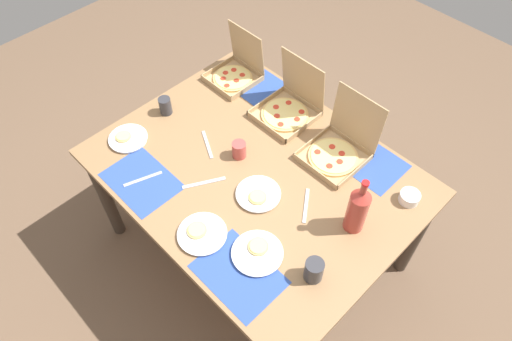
% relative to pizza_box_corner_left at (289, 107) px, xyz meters
% --- Properties ---
extents(ground_plane, '(6.00, 6.00, 0.00)m').
position_rel_pizza_box_corner_left_xyz_m(ground_plane, '(0.16, -0.40, -0.82)').
color(ground_plane, brown).
extents(dining_table, '(1.51, 1.17, 0.77)m').
position_rel_pizza_box_corner_left_xyz_m(dining_table, '(0.16, -0.40, -0.15)').
color(dining_table, '#3F3328').
rests_on(dining_table, ground_plane).
extents(placemat_near_left, '(0.36, 0.26, 0.00)m').
position_rel_pizza_box_corner_left_xyz_m(placemat_near_left, '(-0.18, -0.83, -0.05)').
color(placemat_near_left, '#2D4C9E').
rests_on(placemat_near_left, dining_table).
extents(placemat_near_right, '(0.36, 0.26, 0.00)m').
position_rel_pizza_box_corner_left_xyz_m(placemat_near_right, '(0.50, -0.83, -0.05)').
color(placemat_near_right, '#2D4C9E').
rests_on(placemat_near_right, dining_table).
extents(placemat_far_left, '(0.36, 0.26, 0.00)m').
position_rel_pizza_box_corner_left_xyz_m(placemat_far_left, '(-0.18, 0.04, -0.05)').
color(placemat_far_left, '#2D4C9E').
rests_on(placemat_far_left, dining_table).
extents(placemat_far_right, '(0.36, 0.26, 0.00)m').
position_rel_pizza_box_corner_left_xyz_m(placemat_far_right, '(0.50, 0.04, -0.05)').
color(placemat_far_right, '#2D4C9E').
rests_on(placemat_far_right, dining_table).
extents(pizza_box_corner_left, '(0.29, 0.29, 0.32)m').
position_rel_pizza_box_corner_left_xyz_m(pizza_box_corner_left, '(0.00, 0.00, 0.00)').
color(pizza_box_corner_left, tan).
rests_on(pizza_box_corner_left, dining_table).
extents(pizza_box_corner_right, '(0.28, 0.30, 0.32)m').
position_rel_pizza_box_corner_left_xyz_m(pizza_box_corner_right, '(0.37, -0.04, -0.00)').
color(pizza_box_corner_right, tan).
rests_on(pizza_box_corner_right, dining_table).
extents(pizza_box_center, '(0.26, 0.26, 0.29)m').
position_rel_pizza_box_corner_left_xyz_m(pizza_box_center, '(-0.41, -0.00, -0.00)').
color(pizza_box_center, tan).
rests_on(pizza_box_center, dining_table).
extents(plate_near_left, '(0.22, 0.22, 0.03)m').
position_rel_pizza_box_corner_left_xyz_m(plate_near_left, '(0.48, -0.71, -0.04)').
color(plate_near_left, white).
rests_on(plate_near_left, dining_table).
extents(plate_near_right, '(0.22, 0.22, 0.03)m').
position_rel_pizza_box_corner_left_xyz_m(plate_near_right, '(0.24, -0.82, -0.04)').
color(plate_near_right, white).
rests_on(plate_near_right, dining_table).
extents(plate_middle, '(0.21, 0.21, 0.03)m').
position_rel_pizza_box_corner_left_xyz_m(plate_middle, '(0.27, -0.49, -0.04)').
color(plate_middle, white).
rests_on(plate_middle, dining_table).
extents(plate_far_right, '(0.20, 0.20, 0.03)m').
position_rel_pizza_box_corner_left_xyz_m(plate_far_right, '(-0.45, -0.72, -0.04)').
color(plate_far_right, white).
rests_on(plate_far_right, dining_table).
extents(soda_bottle, '(0.09, 0.09, 0.32)m').
position_rel_pizza_box_corner_left_xyz_m(soda_bottle, '(0.68, -0.31, 0.08)').
color(soda_bottle, '#B2382D').
rests_on(soda_bottle, dining_table).
extents(cup_clear_right, '(0.08, 0.08, 0.11)m').
position_rel_pizza_box_corner_left_xyz_m(cup_clear_right, '(0.72, -0.62, 0.01)').
color(cup_clear_right, '#333338').
rests_on(cup_clear_right, dining_table).
extents(cup_dark, '(0.07, 0.07, 0.09)m').
position_rel_pizza_box_corner_left_xyz_m(cup_dark, '(0.03, -0.39, -0.01)').
color(cup_dark, '#BF4742').
rests_on(cup_dark, dining_table).
extents(cup_spare, '(0.07, 0.07, 0.10)m').
position_rel_pizza_box_corner_left_xyz_m(cup_spare, '(-0.47, -0.46, -0.00)').
color(cup_spare, '#333338').
rests_on(cup_spare, dining_table).
extents(condiment_bowl, '(0.09, 0.09, 0.05)m').
position_rel_pizza_box_corner_left_xyz_m(condiment_bowl, '(0.78, -0.02, -0.03)').
color(condiment_bowl, white).
rests_on(condiment_bowl, dining_table).
extents(fork_by_near_left, '(0.08, 0.18, 0.00)m').
position_rel_pizza_box_corner_left_xyz_m(fork_by_near_left, '(-0.19, -0.82, -0.05)').
color(fork_by_near_left, '#B7B7BC').
rests_on(fork_by_near_left, dining_table).
extents(fork_by_far_left, '(0.18, 0.10, 0.00)m').
position_rel_pizza_box_corner_left_xyz_m(fork_by_far_left, '(-0.14, -0.46, -0.05)').
color(fork_by_far_left, '#B7B7BC').
rests_on(fork_by_far_left, dining_table).
extents(fork_by_near_right, '(0.13, 0.16, 0.00)m').
position_rel_pizza_box_corner_left_xyz_m(fork_by_near_right, '(0.46, -0.38, -0.05)').
color(fork_by_near_right, '#B7B7BC').
rests_on(fork_by_near_right, dining_table).
extents(knife_by_far_right, '(0.12, 0.19, 0.00)m').
position_rel_pizza_box_corner_left_xyz_m(knife_by_far_right, '(0.04, -0.63, -0.05)').
color(knife_by_far_right, '#B7B7BC').
rests_on(knife_by_far_right, dining_table).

